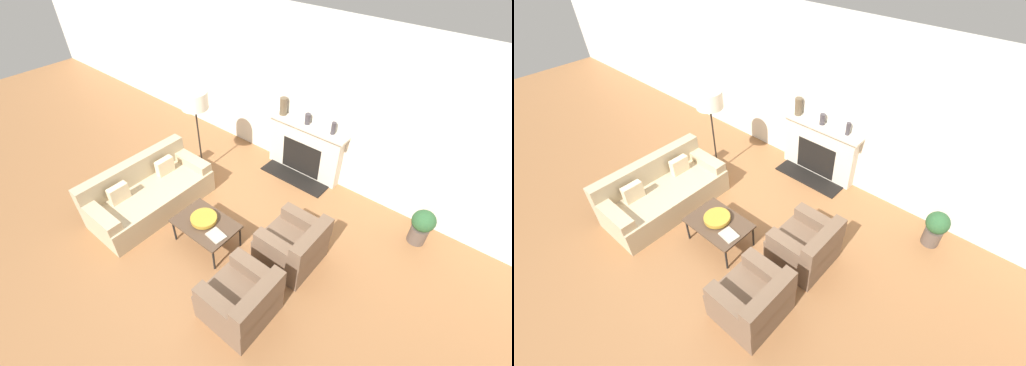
% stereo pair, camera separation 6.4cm
% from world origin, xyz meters
% --- Properties ---
extents(ground_plane, '(18.00, 18.00, 0.00)m').
position_xyz_m(ground_plane, '(0.00, 0.00, 0.00)').
color(ground_plane, '#99663D').
extents(wall_back, '(18.00, 0.06, 2.90)m').
position_xyz_m(wall_back, '(0.00, 2.56, 1.45)').
color(wall_back, silver).
rests_on(wall_back, ground_plane).
extents(fireplace, '(1.59, 0.59, 1.05)m').
position_xyz_m(fireplace, '(0.12, 2.42, 0.51)').
color(fireplace, beige).
rests_on(fireplace, ground_plane).
extents(couch, '(0.95, 2.02, 0.81)m').
position_xyz_m(couch, '(-1.32, -0.05, 0.30)').
color(couch, tan).
rests_on(couch, ground_plane).
extents(armchair_near, '(0.81, 0.82, 0.79)m').
position_xyz_m(armchair_near, '(1.19, -0.54, 0.32)').
color(armchair_near, brown).
rests_on(armchair_near, ground_plane).
extents(armchair_far, '(0.81, 0.82, 0.79)m').
position_xyz_m(armchair_far, '(1.19, 0.57, 0.32)').
color(armchair_far, brown).
rests_on(armchair_far, ground_plane).
extents(coffee_table, '(0.94, 0.64, 0.43)m').
position_xyz_m(coffee_table, '(0.01, 0.01, 0.40)').
color(coffee_table, '#4C3828').
rests_on(coffee_table, ground_plane).
extents(bowl, '(0.40, 0.40, 0.08)m').
position_xyz_m(bowl, '(-0.04, 0.03, 0.48)').
color(bowl, '#BC8E2D').
rests_on(bowl, coffee_table).
extents(book, '(0.28, 0.23, 0.02)m').
position_xyz_m(book, '(0.30, -0.07, 0.45)').
color(book, '#B2A893').
rests_on(book, coffee_table).
extents(floor_lamp, '(0.47, 0.47, 1.67)m').
position_xyz_m(floor_lamp, '(-1.36, 1.19, 1.43)').
color(floor_lamp, black).
rests_on(floor_lamp, ground_plane).
extents(mantel_vase_left, '(0.13, 0.13, 0.33)m').
position_xyz_m(mantel_vase_left, '(-0.41, 2.43, 1.22)').
color(mantel_vase_left, brown).
rests_on(mantel_vase_left, fireplace).
extents(mantel_vase_center_left, '(0.10, 0.10, 0.20)m').
position_xyz_m(mantel_vase_center_left, '(0.12, 2.43, 1.15)').
color(mantel_vase_center_left, '#3D383D').
rests_on(mantel_vase_center_left, fireplace).
extents(mantel_vase_center_right, '(0.08, 0.08, 0.22)m').
position_xyz_m(mantel_vase_center_right, '(0.63, 2.43, 1.16)').
color(mantel_vase_center_right, '#3D383D').
rests_on(mantel_vase_center_right, fireplace).
extents(potted_plant, '(0.34, 0.34, 0.61)m').
position_xyz_m(potted_plant, '(2.47, 2.11, 0.34)').
color(potted_plant, brown).
rests_on(potted_plant, ground_plane).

